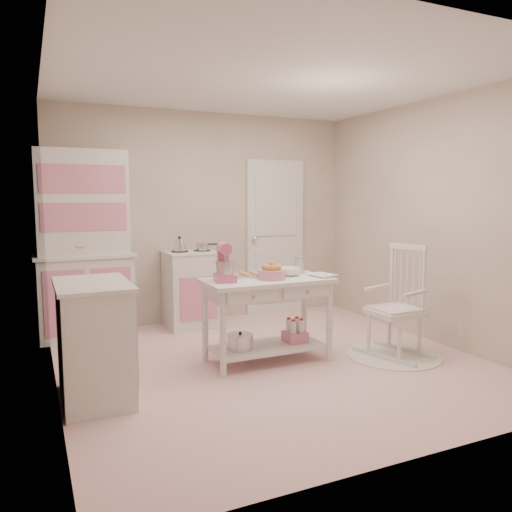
{
  "coord_description": "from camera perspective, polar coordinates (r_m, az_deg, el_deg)",
  "views": [
    {
      "loc": [
        -2.05,
        -4.08,
        1.57
      ],
      "look_at": [
        0.08,
        0.58,
        0.95
      ],
      "focal_mm": 35.0,
      "sensor_mm": 36.0,
      "label": 1
    }
  ],
  "objects": [
    {
      "name": "base_cabinet",
      "position": [
        4.09,
        -17.99,
        -9.24
      ],
      "size": [
        0.54,
        0.84,
        0.92
      ],
      "primitive_type": "cube",
      "color": "white",
      "rests_on": "ground"
    },
    {
      "name": "room_shell",
      "position": [
        4.56,
        2.12,
        7.85
      ],
      "size": [
        3.84,
        3.84,
        2.62
      ],
      "color": "pink",
      "rests_on": "ground"
    },
    {
      "name": "rocking_chair",
      "position": [
        5.06,
        15.64,
        -5.01
      ],
      "size": [
        0.67,
        0.83,
        1.1
      ],
      "primitive_type": "cube",
      "rotation": [
        0.0,
        0.0,
        0.31
      ],
      "color": "white",
      "rests_on": "ground"
    },
    {
      "name": "cookie_tray",
      "position": [
        4.78,
        -1.24,
        -2.3
      ],
      "size": [
        0.34,
        0.24,
        0.02
      ],
      "primitive_type": "cube",
      "color": "silver",
      "rests_on": "work_table"
    },
    {
      "name": "stove",
      "position": [
        6.05,
        -7.36,
        -3.76
      ],
      "size": [
        0.62,
        0.57,
        0.92
      ],
      "primitive_type": "cube",
      "color": "white",
      "rests_on": "ground"
    },
    {
      "name": "door",
      "position": [
        6.68,
        2.19,
        2.14
      ],
      "size": [
        0.82,
        0.05,
        2.04
      ],
      "primitive_type": "cube",
      "color": "white",
      "rests_on": "ground"
    },
    {
      "name": "lace_rug",
      "position": [
        5.2,
        15.44,
        -10.88
      ],
      "size": [
        0.92,
        0.92,
        0.01
      ],
      "primitive_type": "cylinder",
      "color": "white",
      "rests_on": "ground"
    },
    {
      "name": "hutch",
      "position": [
        5.79,
        -19.02,
        1.24
      ],
      "size": [
        1.06,
        0.5,
        2.08
      ],
      "primitive_type": "cube",
      "color": "white",
      "rests_on": "ground"
    },
    {
      "name": "recipe_book",
      "position": [
        4.79,
        6.8,
        -2.29
      ],
      "size": [
        0.23,
        0.28,
        0.02
      ],
      "primitive_type": "imported",
      "rotation": [
        0.0,
        0.0,
        0.19
      ],
      "color": "white",
      "rests_on": "work_table"
    },
    {
      "name": "mixing_bowl",
      "position": [
        4.86,
        3.67,
        -1.8
      ],
      "size": [
        0.24,
        0.24,
        0.08
      ],
      "primitive_type": "imported",
      "color": "white",
      "rests_on": "work_table"
    },
    {
      "name": "bread_basket",
      "position": [
        4.64,
        1.81,
        -2.12
      ],
      "size": [
        0.25,
        0.25,
        0.09
      ],
      "primitive_type": "cylinder",
      "color": "pink",
      "rests_on": "work_table"
    },
    {
      "name": "metal_pitcher",
      "position": [
        5.01,
        5.05,
        -1.01
      ],
      "size": [
        0.1,
        0.1,
        0.17
      ],
      "primitive_type": "cylinder",
      "color": "silver",
      "rests_on": "work_table"
    },
    {
      "name": "stand_mixer",
      "position": [
        4.51,
        -3.6,
        -0.79
      ],
      "size": [
        0.25,
        0.31,
        0.34
      ],
      "primitive_type": "cube",
      "rotation": [
        0.0,
        0.0,
        -0.19
      ],
      "color": "#CD567B",
      "rests_on": "work_table"
    },
    {
      "name": "work_table",
      "position": [
        4.76,
        1.3,
        -7.35
      ],
      "size": [
        1.2,
        0.6,
        0.8
      ],
      "primitive_type": "cube",
      "color": "white",
      "rests_on": "ground"
    }
  ]
}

